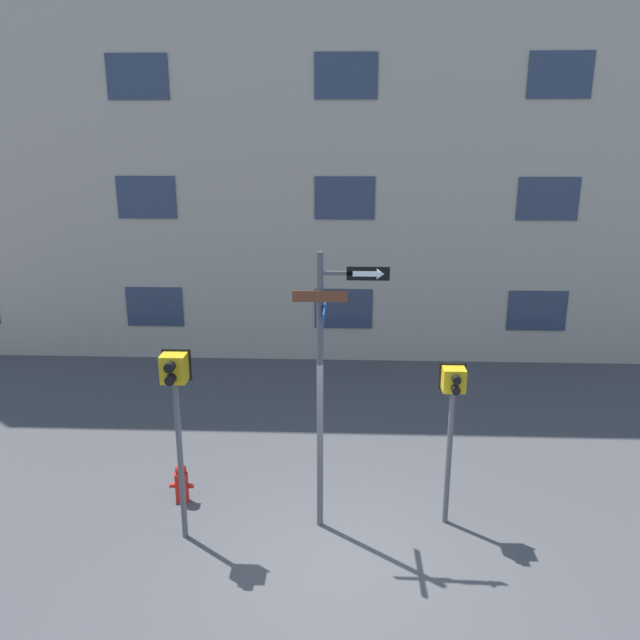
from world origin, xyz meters
TOP-DOWN VIEW (x-y plane):
  - ground_plane at (0.00, 0.00)m, footprint 60.00×60.00m
  - building_facade at (-0.00, 8.36)m, footprint 24.00×0.64m
  - street_sign_pole at (-0.21, 0.87)m, footprint 1.27×0.94m
  - pedestrian_signal_left at (-2.20, 0.51)m, footprint 0.39×0.40m
  - pedestrian_signal_right at (1.55, 1.02)m, footprint 0.37×0.40m
  - fire_hydrant at (-2.47, 1.40)m, footprint 0.37×0.21m

SIDE VIEW (x-z plane):
  - ground_plane at x=0.00m, z-range 0.00..0.00m
  - fire_hydrant at x=-2.47m, z-range -0.01..0.63m
  - pedestrian_signal_right at x=1.55m, z-range 0.68..3.12m
  - pedestrian_signal_left at x=-2.20m, z-range 0.79..3.56m
  - street_sign_pole at x=-0.21m, z-range 0.38..4.42m
  - building_facade at x=0.00m, z-range 0.00..13.68m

